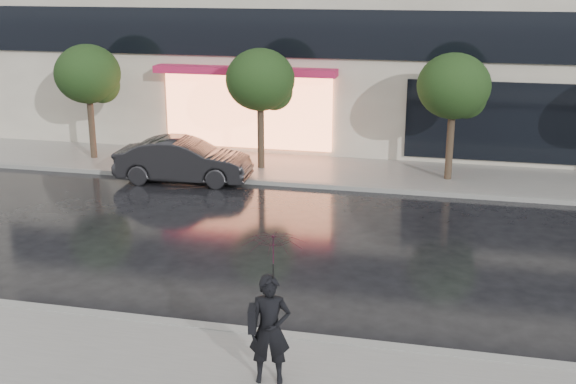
% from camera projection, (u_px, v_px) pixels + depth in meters
% --- Properties ---
extents(ground, '(120.00, 120.00, 0.00)m').
position_uv_depth(ground, '(276.00, 314.00, 13.75)').
color(ground, black).
rests_on(ground, ground).
extents(sidewalk_far, '(60.00, 3.50, 0.12)m').
position_uv_depth(sidewalk_far, '(353.00, 173.00, 23.29)').
color(sidewalk_far, slate).
rests_on(sidewalk_far, ground).
extents(curb_near, '(60.00, 0.25, 0.14)m').
position_uv_depth(curb_near, '(262.00, 335.00, 12.80)').
color(curb_near, gray).
rests_on(curb_near, ground).
extents(curb_far, '(60.00, 0.25, 0.14)m').
position_uv_depth(curb_far, '(345.00, 187.00, 21.65)').
color(curb_far, gray).
rests_on(curb_far, ground).
extents(tree_far_west, '(2.20, 2.20, 3.99)m').
position_uv_depth(tree_far_west, '(90.00, 76.00, 24.20)').
color(tree_far_west, '#33261C').
rests_on(tree_far_west, ground).
extents(tree_mid_west, '(2.20, 2.20, 3.99)m').
position_uv_depth(tree_mid_west, '(262.00, 82.00, 22.89)').
color(tree_mid_west, '#33261C').
rests_on(tree_mid_west, ground).
extents(tree_mid_east, '(2.20, 2.20, 3.99)m').
position_uv_depth(tree_mid_east, '(456.00, 89.00, 21.59)').
color(tree_mid_east, '#33261C').
rests_on(tree_mid_east, ground).
extents(parked_car, '(4.24, 1.72, 1.37)m').
position_uv_depth(parked_car, '(183.00, 160.00, 22.29)').
color(parked_car, black).
rests_on(parked_car, ground).
extents(pedestrian_with_umbrella, '(1.10, 1.11, 2.44)m').
position_uv_depth(pedestrian_with_umbrella, '(272.00, 288.00, 10.81)').
color(pedestrian_with_umbrella, black).
rests_on(pedestrian_with_umbrella, sidewalk_near).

